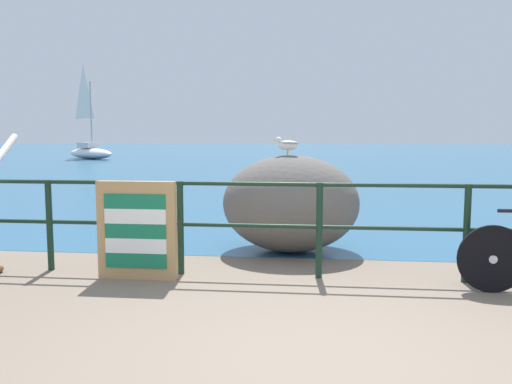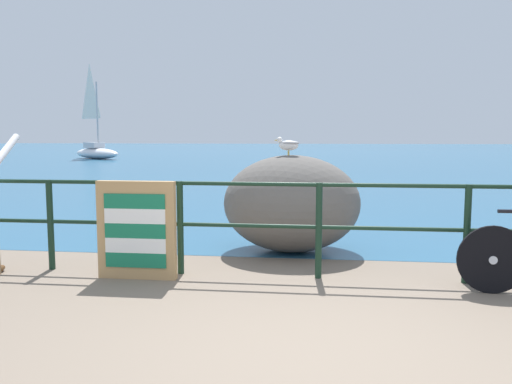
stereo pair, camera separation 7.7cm
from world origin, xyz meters
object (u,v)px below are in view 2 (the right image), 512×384
object	(u,v)px
breakwater_boulder_main	(292,203)
seagull	(288,144)
folded_deckchair_stack	(137,230)
sailboat	(96,148)

from	to	relation	value
breakwater_boulder_main	seagull	distance (m)	0.77
seagull	breakwater_boulder_main	bearing A→B (deg)	-134.53
folded_deckchair_stack	breakwater_boulder_main	size ratio (longest dim) A/B	0.59
folded_deckchair_stack	sailboat	distance (m)	29.69
breakwater_boulder_main	seagull	xyz separation A→B (m)	(-0.05, -0.03, 0.77)
seagull	sailboat	distance (m)	29.04
breakwater_boulder_main	sailboat	bearing A→B (deg)	118.88
folded_deckchair_stack	seagull	xyz separation A→B (m)	(1.50, 1.49, 0.88)
breakwater_boulder_main	sailboat	world-z (taller)	sailboat
folded_deckchair_stack	breakwater_boulder_main	bearing A→B (deg)	44.54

